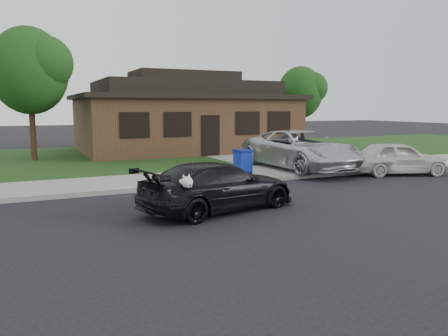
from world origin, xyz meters
name	(u,v)px	position (x,y,z in m)	size (l,w,h in m)	color
ground	(235,210)	(0.00, 0.00, 0.00)	(120.00, 120.00, 0.00)	black
sidewalk	(175,180)	(0.00, 5.00, 0.06)	(60.00, 3.00, 0.12)	gray
curb	(189,186)	(0.00, 3.50, 0.06)	(60.00, 0.12, 0.12)	gray
lawn	(127,157)	(0.00, 13.00, 0.07)	(60.00, 13.00, 0.13)	#193814
driveway	(253,157)	(6.00, 10.00, 0.07)	(4.50, 13.00, 0.14)	gray
sedan	(219,186)	(-0.40, 0.18, 0.64)	(4.70, 2.76, 1.28)	black
minivan	(300,149)	(5.54, 5.05, 0.94)	(2.66, 5.77, 1.60)	silver
white_compact	(398,158)	(8.66, 2.77, 0.67)	(1.58, 3.92, 1.34)	silver
recycling_bin	(243,162)	(2.59, 4.57, 0.61)	(0.66, 0.67, 0.98)	navy
house	(185,116)	(4.00, 15.00, 2.13)	(12.60, 8.60, 4.65)	#422B1C
tree_0	(33,69)	(-4.34, 12.88, 4.48)	(3.78, 3.60, 6.34)	#332114
tree_1	(303,92)	(12.14, 14.40, 3.71)	(3.15, 3.00, 5.25)	#332114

